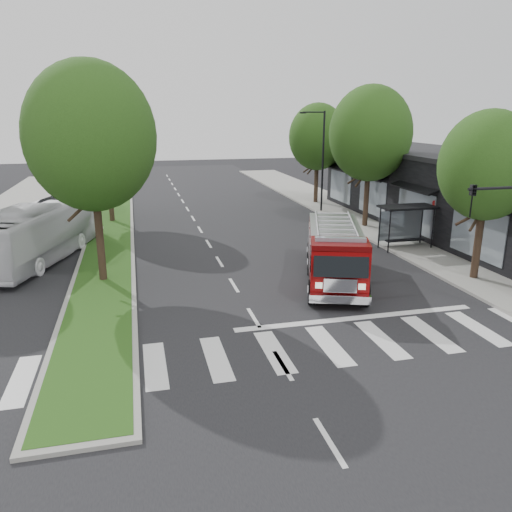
{
  "coord_description": "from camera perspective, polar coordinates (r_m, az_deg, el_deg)",
  "views": [
    {
      "loc": [
        -4.29,
        -17.85,
        7.84
      ],
      "look_at": [
        0.72,
        2.55,
        1.8
      ],
      "focal_mm": 35.0,
      "sensor_mm": 36.0,
      "label": 1
    }
  ],
  "objects": [
    {
      "name": "streetlight_right_far",
      "position": [
        40.72,
        7.46,
        11.17
      ],
      "size": [
        2.11,
        0.2,
        8.0
      ],
      "color": "black",
      "rests_on": "ground"
    },
    {
      "name": "tree_right_mid",
      "position": [
        35.57,
        12.93,
        13.47
      ],
      "size": [
        5.6,
        5.6,
        9.72
      ],
      "color": "black",
      "rests_on": "ground"
    },
    {
      "name": "bus_shelter",
      "position": [
        30.81,
        16.73,
        4.51
      ],
      "size": [
        3.2,
        1.6,
        2.61
      ],
      "color": "black",
      "rests_on": "ground"
    },
    {
      "name": "ground",
      "position": [
        19.96,
        -0.26,
        -7.09
      ],
      "size": [
        140.0,
        140.0,
        0.0
      ],
      "primitive_type": "plane",
      "color": "black",
      "rests_on": "ground"
    },
    {
      "name": "median",
      "position": [
        36.72,
        -16.17,
        3.19
      ],
      "size": [
        3.0,
        50.0,
        0.15
      ],
      "color": "gray",
      "rests_on": "ground"
    },
    {
      "name": "tree_median_near",
      "position": [
        23.93,
        -18.36,
        12.8
      ],
      "size": [
        5.8,
        5.8,
        10.16
      ],
      "color": "black",
      "rests_on": "ground"
    },
    {
      "name": "tree_median_far",
      "position": [
        37.91,
        -16.84,
        13.33
      ],
      "size": [
        5.6,
        5.6,
        9.72
      ],
      "color": "black",
      "rests_on": "ground"
    },
    {
      "name": "sidewalk_right",
      "position": [
        33.43,
        16.81,
        1.91
      ],
      "size": [
        5.0,
        80.0,
        0.15
      ],
      "primitive_type": "cube",
      "color": "gray",
      "rests_on": "ground"
    },
    {
      "name": "tree_right_near",
      "position": [
        25.47,
        24.95,
        9.32
      ],
      "size": [
        4.4,
        4.4,
        8.05
      ],
      "color": "black",
      "rests_on": "ground"
    },
    {
      "name": "storefront_row",
      "position": [
        35.46,
        23.45,
        6.06
      ],
      "size": [
        8.0,
        30.0,
        5.0
      ],
      "primitive_type": "cube",
      "color": "black",
      "rests_on": "ground"
    },
    {
      "name": "tree_right_far",
      "position": [
        44.77,
        7.06,
        13.36
      ],
      "size": [
        5.0,
        5.0,
        8.73
      ],
      "color": "black",
      "rests_on": "ground"
    },
    {
      "name": "city_bus",
      "position": [
        29.83,
        -23.31,
        2.57
      ],
      "size": [
        5.9,
        11.5,
        3.13
      ],
      "primitive_type": "imported",
      "rotation": [
        0.0,
        0.0,
        -0.31
      ],
      "color": "silver",
      "rests_on": "ground"
    },
    {
      "name": "fire_engine",
      "position": [
        24.16,
        9.01,
        0.32
      ],
      "size": [
        5.03,
        8.63,
        2.87
      ],
      "rotation": [
        0.0,
        0.0,
        -0.33
      ],
      "color": "#4F0404",
      "rests_on": "ground"
    }
  ]
}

